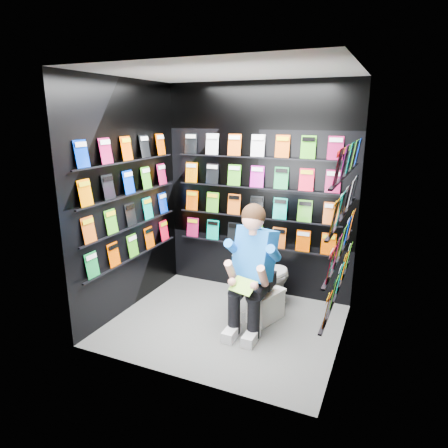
% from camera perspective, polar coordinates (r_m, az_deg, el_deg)
% --- Properties ---
extents(floor, '(2.40, 2.40, 0.00)m').
position_cam_1_polar(floor, '(4.50, 0.15, -14.12)').
color(floor, '#595957').
rests_on(floor, ground).
extents(ceiling, '(2.40, 2.40, 0.00)m').
position_cam_1_polar(ceiling, '(3.94, 0.18, 20.98)').
color(ceiling, white).
rests_on(ceiling, floor).
extents(wall_back, '(2.40, 0.04, 2.60)m').
position_cam_1_polar(wall_back, '(4.94, 4.83, 4.63)').
color(wall_back, black).
rests_on(wall_back, floor).
extents(wall_front, '(2.40, 0.04, 2.60)m').
position_cam_1_polar(wall_front, '(3.16, -7.11, -1.58)').
color(wall_front, black).
rests_on(wall_front, floor).
extents(wall_left, '(0.04, 2.00, 2.60)m').
position_cam_1_polar(wall_left, '(4.62, -13.62, 3.52)').
color(wall_left, black).
rests_on(wall_left, floor).
extents(wall_right, '(0.04, 2.00, 2.60)m').
position_cam_1_polar(wall_right, '(3.72, 17.34, 0.42)').
color(wall_right, black).
rests_on(wall_right, floor).
extents(comics_back, '(2.10, 0.06, 1.37)m').
position_cam_1_polar(comics_back, '(4.91, 4.71, 4.63)').
color(comics_back, '#DB5914').
rests_on(comics_back, wall_back).
extents(comics_left, '(0.06, 1.70, 1.37)m').
position_cam_1_polar(comics_left, '(4.61, -13.33, 3.55)').
color(comics_left, '#DB5914').
rests_on(comics_left, wall_left).
extents(comics_right, '(0.06, 1.70, 1.37)m').
position_cam_1_polar(comics_right, '(3.73, 16.89, 0.55)').
color(comics_right, '#DB5914').
rests_on(comics_right, wall_right).
extents(toilet, '(0.62, 0.84, 0.73)m').
position_cam_1_polar(toilet, '(4.71, 5.93, -7.80)').
color(toilet, silver).
rests_on(toilet, floor).
extents(longbox, '(0.35, 0.47, 0.31)m').
position_cam_1_polar(longbox, '(4.55, 5.97, -11.67)').
color(longbox, white).
rests_on(longbox, floor).
extents(longbox_lid, '(0.38, 0.49, 0.03)m').
position_cam_1_polar(longbox_lid, '(4.47, 6.03, -9.72)').
color(longbox_lid, white).
rests_on(longbox_lid, longbox).
extents(reader, '(0.77, 0.94, 1.49)m').
position_cam_1_polar(reader, '(4.22, 4.49, -4.37)').
color(reader, blue).
rests_on(reader, toilet).
extents(held_comic, '(0.29, 0.22, 0.11)m').
position_cam_1_polar(held_comic, '(4.00, 2.74, -8.81)').
color(held_comic, green).
rests_on(held_comic, reader).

